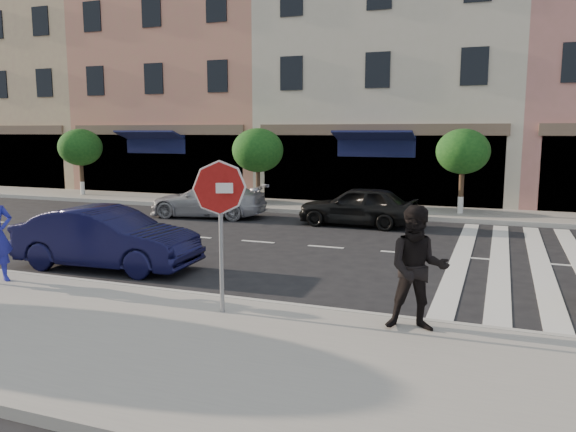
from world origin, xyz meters
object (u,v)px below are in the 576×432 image
Objects in this scene: walker at (418,269)px; car_far_left at (208,200)px; car_near_mid at (107,238)px; car_far_mid at (358,206)px; stop_sign at (220,203)px.

walker reaches higher than car_far_left.
car_near_mid is 1.09× the size of car_far_mid.
car_near_mid is at bearing 153.32° from walker.
stop_sign is at bearing 174.35° from walker.
stop_sign is 10.06m from car_far_mid.
stop_sign reaches higher than walker.
car_far_mid is (-0.17, 9.97, -1.31)m from stop_sign.
car_near_mid is (-7.20, 1.97, -0.39)m from walker.
stop_sign is at bearing 22.63° from car_far_left.
stop_sign is 0.64× the size of car_far_mid.
stop_sign is at bearing -122.49° from car_near_mid.
car_far_left is 1.09× the size of car_far_mid.
walker is 13.05m from car_far_left.
stop_sign reaches higher than car_far_left.
stop_sign reaches higher than car_near_mid.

